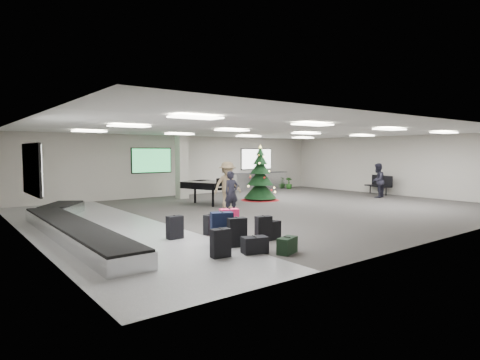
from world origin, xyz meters
TOP-DOWN VIEW (x-y plane):
  - ground at (0.00, 0.00)m, footprint 18.00×18.00m
  - room_envelope at (-0.38, 0.67)m, footprint 18.02×14.02m
  - baggage_carousel at (-7.84, -0.08)m, footprint 2.28×9.71m
  - service_counter at (5.00, 6.65)m, footprint 4.05×0.65m
  - suitcase_0 at (-5.04, -4.32)m, footprint 0.51×0.36m
  - suitcase_1 at (-4.10, -4.23)m, footprint 0.46×0.31m
  - pink_suitcase at (-4.56, -3.34)m, footprint 0.57×0.44m
  - suitcase_3 at (-4.76, -2.69)m, footprint 0.41×0.29m
  - navy_suitcase at (-5.26, -3.99)m, footprint 0.62×0.51m
  - suitcase_5 at (-5.95, -4.92)m, footprint 0.45×0.28m
  - green_duffel at (-4.53, -5.56)m, footprint 0.62×0.45m
  - suitcase_7 at (-3.74, -4.26)m, footprint 0.34×0.18m
  - suitcase_8 at (-5.84, -2.61)m, footprint 0.43×0.25m
  - black_duffel at (-5.11, -5.09)m, footprint 0.65×0.47m
  - christmas_tree at (1.63, 2.64)m, footprint 1.89×1.89m
  - grand_piano at (-1.15, 2.89)m, footprint 2.21×2.51m
  - bench at (8.61, 0.69)m, footprint 1.04×1.74m
  - traveler_a at (-2.10, -0.08)m, footprint 0.62×0.43m
  - traveler_b at (-1.21, 1.41)m, footprint 1.31×0.84m
  - traveler_bench at (7.05, -0.23)m, footprint 0.99×0.85m
  - potted_plant_left at (2.54, 6.43)m, footprint 0.51×0.52m
  - potted_plant_right at (6.93, 6.05)m, footprint 0.58×0.58m

SIDE VIEW (x-z plane):
  - ground at x=0.00m, z-range 0.00..0.00m
  - green_duffel at x=-4.53m, z-range -0.01..0.38m
  - black_duffel at x=-5.11m, z-range -0.01..0.39m
  - baggage_carousel at x=-7.84m, z-range 0.00..0.43m
  - suitcase_7 at x=-3.74m, z-range -0.01..0.50m
  - suitcase_3 at x=-4.76m, z-range -0.01..0.57m
  - suitcase_8 at x=-5.84m, z-range -0.01..0.63m
  - suitcase_5 at x=-5.95m, z-range -0.01..0.65m
  - suitcase_1 at x=-4.10m, z-range -0.01..0.66m
  - suitcase_0 at x=-5.04m, z-range -0.01..0.73m
  - potted_plant_right at x=6.93m, z-range 0.00..0.73m
  - potted_plant_left at x=2.54m, z-range 0.00..0.74m
  - pink_suitcase at x=-4.56m, z-range -0.01..0.79m
  - navy_suitcase at x=-5.26m, z-range -0.01..0.85m
  - service_counter at x=5.00m, z-range 0.01..1.09m
  - bench at x=8.61m, z-range 0.07..1.11m
  - traveler_a at x=-2.10m, z-range 0.00..1.62m
  - grand_piano at x=-1.15m, z-range 0.25..1.45m
  - traveler_bench at x=7.05m, z-range 0.00..1.76m
  - christmas_tree at x=1.63m, z-range -0.42..2.27m
  - traveler_b at x=-1.21m, z-range 0.00..1.93m
  - room_envelope at x=-0.38m, z-range 0.73..3.94m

